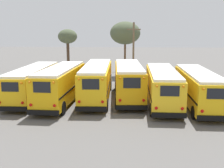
# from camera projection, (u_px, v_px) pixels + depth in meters

# --- Properties ---
(ground_plane) EXTENTS (160.00, 160.00, 0.00)m
(ground_plane) POSITION_uv_depth(u_px,v_px,m) (112.00, 101.00, 25.62)
(ground_plane) COLOR #5B5956
(school_bus_0) EXTENTS (2.61, 10.73, 2.95)m
(school_bus_0) POSITION_uv_depth(u_px,v_px,m) (33.00, 82.00, 26.27)
(school_bus_0) COLOR yellow
(school_bus_0) RESTS_ON ground
(school_bus_1) EXTENTS (2.72, 9.97, 3.19)m
(school_bus_1) POSITION_uv_depth(u_px,v_px,m) (61.00, 84.00, 24.75)
(school_bus_1) COLOR #EAAA0F
(school_bus_1) RESTS_ON ground
(school_bus_2) EXTENTS (2.78, 10.85, 3.22)m
(school_bus_2) POSITION_uv_depth(u_px,v_px,m) (97.00, 80.00, 26.22)
(school_bus_2) COLOR yellow
(school_bus_2) RESTS_ON ground
(school_bus_3) EXTENTS (3.05, 10.04, 3.24)m
(school_bus_3) POSITION_uv_depth(u_px,v_px,m) (129.00, 80.00, 26.26)
(school_bus_3) COLOR #E5A00C
(school_bus_3) RESTS_ON ground
(school_bus_4) EXTENTS (2.63, 10.36, 3.01)m
(school_bus_4) POSITION_uv_depth(u_px,v_px,m) (162.00, 85.00, 24.44)
(school_bus_4) COLOR yellow
(school_bus_4) RESTS_ON ground
(school_bus_5) EXTENTS (2.49, 10.43, 2.95)m
(school_bus_5) POSITION_uv_depth(u_px,v_px,m) (198.00, 87.00, 23.85)
(school_bus_5) COLOR yellow
(school_bus_5) RESTS_ON ground
(utility_pole) EXTENTS (1.80, 0.24, 7.34)m
(utility_pole) POSITION_uv_depth(u_px,v_px,m) (133.00, 50.00, 36.09)
(utility_pole) COLOR brown
(utility_pole) RESTS_ON ground
(bare_tree_0) EXTENTS (2.80, 2.80, 6.50)m
(bare_tree_0) POSITION_uv_depth(u_px,v_px,m) (68.00, 37.00, 41.14)
(bare_tree_0) COLOR #473323
(bare_tree_0) RESTS_ON ground
(bare_tree_1) EXTENTS (4.18, 4.18, 7.53)m
(bare_tree_1) POSITION_uv_depth(u_px,v_px,m) (125.00, 33.00, 38.71)
(bare_tree_1) COLOR brown
(bare_tree_1) RESTS_ON ground
(fence_line) EXTENTS (22.90, 0.06, 1.42)m
(fence_line) POSITION_uv_depth(u_px,v_px,m) (117.00, 76.00, 33.42)
(fence_line) COLOR #939399
(fence_line) RESTS_ON ground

